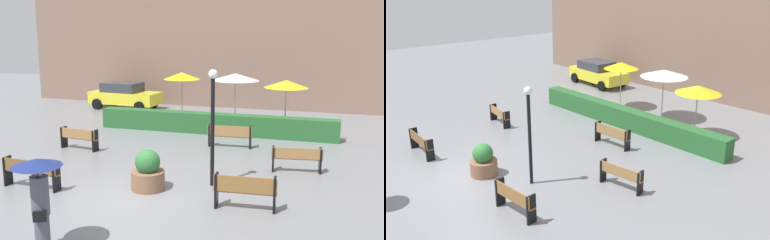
# 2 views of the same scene
# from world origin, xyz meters

# --- Properties ---
(ground_plane) EXTENTS (60.00, 60.00, 0.00)m
(ground_plane) POSITION_xyz_m (0.00, 0.00, 0.00)
(ground_plane) COLOR gray
(bench_near_left) EXTENTS (1.88, 0.40, 0.89)m
(bench_near_left) POSITION_xyz_m (-3.04, -0.27, 0.54)
(bench_near_left) COLOR brown
(bench_near_left) RESTS_ON ground
(bench_back_row) EXTENTS (1.79, 0.46, 0.89)m
(bench_back_row) POSITION_xyz_m (1.53, 6.20, 0.53)
(bench_back_row) COLOR #9E7242
(bench_back_row) RESTS_ON ground
(bench_far_left) EXTENTS (1.67, 0.55, 0.84)m
(bench_far_left) POSITION_xyz_m (-4.08, 4.07, 0.50)
(bench_far_left) COLOR #9E7242
(bench_far_left) RESTS_ON ground
(bench_near_right) EXTENTS (1.66, 0.45, 0.93)m
(bench_near_right) POSITION_xyz_m (3.33, 0.03, 0.55)
(bench_near_right) COLOR olive
(bench_near_right) RESTS_ON ground
(bench_far_right) EXTENTS (1.67, 0.56, 0.85)m
(bench_far_right) POSITION_xyz_m (4.36, 3.68, 0.51)
(bench_far_right) COLOR #9E7242
(bench_far_right) RESTS_ON ground
(pedestrian_with_umbrella) EXTENTS (1.05, 1.05, 2.04)m
(pedestrian_with_umbrella) POSITION_xyz_m (-0.38, -3.43, 1.36)
(pedestrian_with_umbrella) COLOR #4C515B
(pedestrian_with_umbrella) RESTS_ON ground
(planter_pot) EXTENTS (1.00, 1.00, 1.21)m
(planter_pot) POSITION_xyz_m (0.30, 0.71, 0.52)
(planter_pot) COLOR brown
(planter_pot) RESTS_ON ground
(lamp_post) EXTENTS (0.28, 0.28, 3.52)m
(lamp_post) POSITION_xyz_m (2.03, 1.60, 2.19)
(lamp_post) COLOR black
(lamp_post) RESTS_ON ground
(patio_umbrella_yellow) EXTENTS (1.85, 1.85, 2.55)m
(patio_umbrella_yellow) POSITION_xyz_m (-1.96, 10.52, 2.37)
(patio_umbrella_yellow) COLOR silver
(patio_umbrella_yellow) RESTS_ON ground
(patio_umbrella_white) EXTENTS (2.35, 2.35, 2.56)m
(patio_umbrella_white) POSITION_xyz_m (0.77, 10.67, 2.38)
(patio_umbrella_white) COLOR silver
(patio_umbrella_white) RESTS_ON ground
(patio_umbrella_yellow_far) EXTENTS (2.00, 2.00, 2.41)m
(patio_umbrella_yellow_far) POSITION_xyz_m (3.34, 9.70, 2.23)
(patio_umbrella_yellow_far) COLOR silver
(patio_umbrella_yellow_far) RESTS_ON ground
(hedge_strip) EXTENTS (10.96, 0.70, 0.92)m
(hedge_strip) POSITION_xyz_m (0.30, 8.40, 0.46)
(hedge_strip) COLOR #28602D
(hedge_strip) RESTS_ON ground
(building_facade) EXTENTS (28.00, 1.20, 9.89)m
(building_facade) POSITION_xyz_m (0.00, 16.00, 4.94)
(building_facade) COLOR #846656
(building_facade) RESTS_ON ground
(parked_car) EXTENTS (4.33, 2.25, 1.57)m
(parked_car) POSITION_xyz_m (-6.55, 13.29, 0.82)
(parked_car) COLOR yellow
(parked_car) RESTS_ON ground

